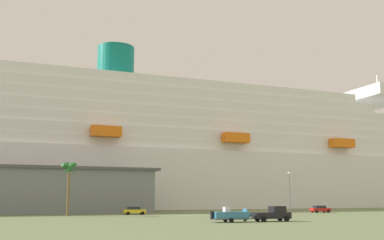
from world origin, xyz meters
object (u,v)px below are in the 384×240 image
street_lamp (290,187)px  parked_car_red_hatchback (320,209)px  pickup_truck (273,214)px  small_boat_on_trailer (235,215)px  cruise_ship (214,158)px  palm_tree (69,173)px  parked_car_yellow_taxi (134,210)px

street_lamp → parked_car_red_hatchback: street_lamp is taller
pickup_truck → parked_car_red_hatchback: 42.17m
pickup_truck → small_boat_on_trailer: (-6.14, -0.00, -0.08)m
cruise_ship → palm_tree: (-49.61, -50.47, -8.15)m
small_boat_on_trailer → street_lamp: (26.85, 29.76, 4.84)m
pickup_truck → street_lamp: 36.57m
parked_car_red_hatchback → parked_car_yellow_taxi: bearing=177.9°
parked_car_red_hatchback → parked_car_yellow_taxi: (-42.64, 1.55, -0.00)m
pickup_truck → parked_car_yellow_taxi: bearing=113.0°
small_boat_on_trailer → parked_car_yellow_taxi: (-7.53, 32.20, -0.13)m
cruise_ship → small_boat_on_trailer: (-28.75, -79.60, -15.25)m
palm_tree → street_lamp: palm_tree is taller
palm_tree → street_lamp: size_ratio=1.10×
cruise_ship → street_lamp: cruise_ship is taller
street_lamp → parked_car_red_hatchback: size_ratio=1.98×
parked_car_yellow_taxi → small_boat_on_trailer: bearing=-76.8°
cruise_ship → palm_tree: 71.24m
small_boat_on_trailer → palm_tree: 36.53m
cruise_ship → street_lamp: (-1.90, -49.84, -10.40)m
cruise_ship → pickup_truck: 84.13m
cruise_ship → street_lamp: bearing=-92.2°
pickup_truck → parked_car_yellow_taxi: pickup_truck is taller
pickup_truck → small_boat_on_trailer: size_ratio=0.79×
cruise_ship → small_boat_on_trailer: cruise_ship is taller
parked_car_red_hatchback → cruise_ship: bearing=97.4°
small_boat_on_trailer → parked_car_yellow_taxi: size_ratio=1.58×
street_lamp → pickup_truck: bearing=-124.8°
small_boat_on_trailer → street_lamp: bearing=47.9°
small_boat_on_trailer → parked_car_yellow_taxi: 33.07m
palm_tree → parked_car_red_hatchback: 56.45m
small_boat_on_trailer → palm_tree: size_ratio=0.71×
cruise_ship → parked_car_yellow_taxi: size_ratio=58.01×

